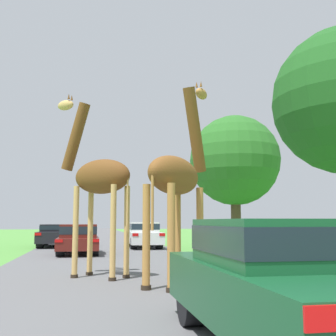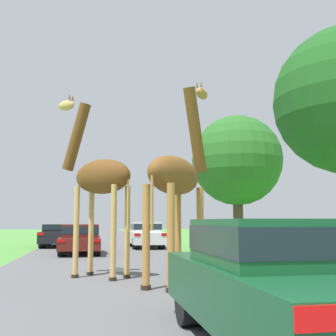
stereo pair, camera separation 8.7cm
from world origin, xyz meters
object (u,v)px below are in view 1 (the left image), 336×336
object	(u,v)px
giraffe_companion	(98,178)
car_far_ahead	(57,234)
giraffe_near_road	(178,177)
car_queue_left	(143,234)
car_queue_right	(78,238)
car_lead_maroon	(283,279)
tree_right_cluster	(235,161)

from	to	relation	value
giraffe_companion	car_far_ahead	distance (m)	14.73
giraffe_near_road	car_queue_left	xyz separation A→B (m)	(0.98, 14.28, -1.79)
giraffe_near_road	car_far_ahead	distance (m)	16.79
giraffe_companion	car_far_ahead	xyz separation A→B (m)	(-2.11, 14.44, -1.97)
giraffe_companion	car_queue_left	world-z (taller)	giraffe_companion
car_queue_right	giraffe_near_road	bearing A→B (deg)	-75.83
car_lead_maroon	car_queue_left	xyz separation A→B (m)	(0.77, 19.39, -0.05)
tree_right_cluster	car_far_ahead	bearing A→B (deg)	158.50
car_queue_left	car_far_ahead	world-z (taller)	car_queue_left
giraffe_near_road	car_lead_maroon	size ratio (longest dim) A/B	1.18
giraffe_companion	giraffe_near_road	bearing A→B (deg)	-95.33
giraffe_near_road	car_queue_left	bearing A→B (deg)	125.38
giraffe_near_road	giraffe_companion	bearing A→B (deg)	175.89
car_far_ahead	car_queue_right	bearing A→B (deg)	-76.81
giraffe_companion	car_queue_left	size ratio (longest dim) A/B	1.12
giraffe_companion	car_queue_right	world-z (taller)	giraffe_companion
car_lead_maroon	tree_right_cluster	world-z (taller)	tree_right_cluster
giraffe_near_road	car_lead_maroon	xyz separation A→B (m)	(0.21, -5.11, -1.73)
giraffe_near_road	tree_right_cluster	distance (m)	13.84
car_queue_left	car_far_ahead	size ratio (longest dim) A/B	0.96
car_queue_right	car_queue_left	distance (m)	5.47
car_queue_left	car_far_ahead	bearing A→B (deg)	158.80
car_lead_maroon	car_queue_right	size ratio (longest dim) A/B	1.12
car_queue_left	car_far_ahead	xyz separation A→B (m)	(-4.96, 1.92, -0.05)
tree_right_cluster	giraffe_companion	bearing A→B (deg)	-126.17
car_queue_left	car_far_ahead	distance (m)	5.32
tree_right_cluster	giraffe_near_road	bearing A→B (deg)	-115.41
car_lead_maroon	car_far_ahead	distance (m)	21.72
giraffe_near_road	giraffe_companion	world-z (taller)	giraffe_near_road
giraffe_near_road	car_lead_maroon	world-z (taller)	giraffe_near_road
tree_right_cluster	car_queue_left	bearing A→B (deg)	158.20
giraffe_near_road	car_queue_right	world-z (taller)	giraffe_near_road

